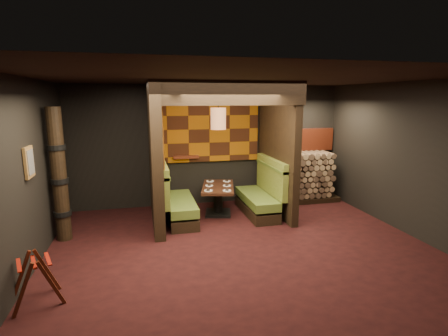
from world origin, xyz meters
TOP-DOWN VIEW (x-y plane):
  - floor at (0.00, 0.00)m, footprint 6.50×5.50m
  - ceiling at (0.00, 0.00)m, footprint 6.50×5.50m
  - wall_back at (0.00, 2.76)m, footprint 6.50×0.02m
  - wall_front at (0.00, -2.76)m, footprint 6.50×0.02m
  - wall_left at (-3.26, 0.00)m, footprint 0.02×5.50m
  - wall_right at (3.26, 0.00)m, footprint 0.02×5.50m
  - partition_left at (-1.35, 1.65)m, footprint 0.20×2.20m
  - partition_right at (1.30, 1.70)m, footprint 0.15×2.10m
  - header_beam at (-0.02, 0.70)m, footprint 2.85×0.18m
  - tapa_back_panel at (-0.02, 2.71)m, footprint 2.40×0.06m
  - tapa_side_panel at (-1.23, 1.82)m, footprint 0.04×1.85m
  - lacquer_shelf at (-0.60, 2.65)m, footprint 0.60×0.12m
  - booth_bench_left at (-0.96, 1.65)m, footprint 0.68×1.60m
  - booth_bench_right at (0.93, 1.65)m, footprint 0.68×1.60m
  - dining_table at (-0.01, 1.81)m, footprint 0.94×1.36m
  - place_settings at (-0.01, 1.81)m, footprint 0.76×1.09m
  - pendant_lamp at (-0.01, 1.76)m, footprint 0.32×0.32m
  - framed_picture at (-3.22, 0.10)m, footprint 0.05×0.36m
  - luggage_rack at (-2.97, -1.00)m, footprint 0.73×0.62m
  - totem_column at (-3.05, 1.10)m, footprint 0.31×0.31m
  - firewood_stack at (2.29, 2.35)m, footprint 1.73×0.70m
  - mosaic_header at (2.29, 2.68)m, footprint 1.83×0.10m
  - bay_front_post at (1.39, 1.96)m, footprint 0.08×0.08m

SIDE VIEW (x-z plane):
  - floor at x=0.00m, z-range -0.02..0.00m
  - luggage_rack at x=-2.97m, z-range 0.00..0.68m
  - booth_bench_left at x=-0.96m, z-range -0.17..0.97m
  - booth_bench_right at x=0.93m, z-range -0.17..0.97m
  - dining_table at x=-0.01m, z-range 0.09..0.75m
  - firewood_stack at x=2.29m, z-range 0.00..1.22m
  - place_settings at x=-0.01m, z-range 0.65..0.68m
  - lacquer_shelf at x=-0.60m, z-range 1.15..1.21m
  - totem_column at x=-3.05m, z-range -0.01..2.39m
  - wall_back at x=0.00m, z-range 0.00..2.85m
  - wall_front at x=0.00m, z-range 0.00..2.85m
  - wall_left at x=-3.26m, z-range 0.00..2.85m
  - wall_right at x=3.26m, z-range 0.00..2.85m
  - partition_left at x=-1.35m, z-range 0.00..2.85m
  - partition_right at x=1.30m, z-range 0.00..2.85m
  - bay_front_post at x=1.39m, z-range 0.00..2.85m
  - mosaic_header at x=2.29m, z-range 1.22..1.78m
  - framed_picture at x=-3.22m, z-range 1.39..1.85m
  - tapa_back_panel at x=-0.02m, z-range 1.04..2.60m
  - tapa_side_panel at x=-1.23m, z-range 1.12..2.58m
  - pendant_lamp at x=-0.01m, z-range 1.64..2.60m
  - header_beam at x=-0.02m, z-range 2.41..2.85m
  - ceiling at x=0.00m, z-range 2.85..2.87m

